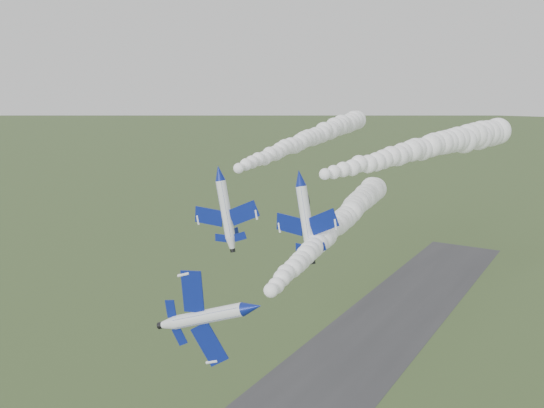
% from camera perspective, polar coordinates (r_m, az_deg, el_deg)
% --- Properties ---
extents(jet_lead, '(4.63, 13.81, 10.88)m').
position_cam_1_polar(jet_lead, '(68.02, -1.90, -9.74)').
color(jet_lead, white).
extents(smoke_trail_jet_lead, '(14.55, 54.47, 4.49)m').
position_cam_1_polar(smoke_trail_jet_lead, '(95.33, 5.95, -2.15)').
color(smoke_trail_jet_lead, white).
extents(jet_pair_left, '(11.73, 14.23, 3.92)m').
position_cam_1_polar(jet_pair_left, '(96.65, -5.03, 2.94)').
color(jet_pair_left, white).
extents(smoke_trail_jet_pair_left, '(10.68, 74.41, 5.07)m').
position_cam_1_polar(smoke_trail_jet_pair_left, '(133.27, 3.67, 6.22)').
color(smoke_trail_jet_pair_left, white).
extents(jet_pair_right, '(11.58, 13.88, 3.99)m').
position_cam_1_polar(jet_pair_right, '(87.91, 2.59, 2.48)').
color(jet_pair_right, white).
extents(smoke_trail_jet_pair_right, '(19.25, 63.66, 5.83)m').
position_cam_1_polar(smoke_trail_jet_pair_right, '(116.18, 14.28, 5.11)').
color(smoke_trail_jet_pair_right, white).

